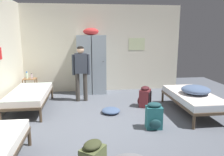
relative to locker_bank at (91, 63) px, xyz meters
The scene contains 13 objects.
ground_plane 2.80m from the locker_bank, 81.90° to the right, with size 9.21×9.21×0.00m, color #565B66.
room_backdrop 1.62m from the locker_bank, 128.85° to the right, with size 5.21×5.82×2.81m.
locker_bank is the anchor object (origin of this frame).
shelf_unit 1.99m from the locker_bank, behind, with size 0.38×0.30×0.57m.
bed_right 3.25m from the locker_bank, 42.30° to the right, with size 0.90×1.90×0.49m.
bed_left_rear 2.22m from the locker_bank, 139.45° to the right, with size 0.90×1.90×0.49m.
bedding_heap 3.28m from the locker_bank, 42.57° to the right, with size 0.67×0.67×0.20m.
person_traveler 0.90m from the locker_bank, 111.09° to the right, with size 0.49×0.22×1.56m.
water_bottle 1.99m from the locker_bank, behind, with size 0.07×0.07×0.21m.
lotion_bottle 1.85m from the locker_bank, behind, with size 0.05×0.05×0.17m.
backpack_maroon 2.16m from the locker_bank, 49.21° to the right, with size 0.41×0.40×0.55m.
backpack_teal 3.23m from the locker_bank, 68.47° to the right, with size 0.34×0.35×0.55m.
clothes_pile_denim 2.17m from the locker_bank, 78.59° to the right, with size 0.45×0.47×0.12m.
Camera 1 is at (-0.60, -4.50, 1.93)m, focal length 35.94 mm.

